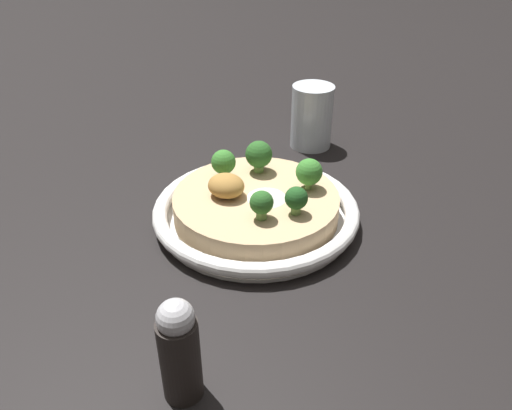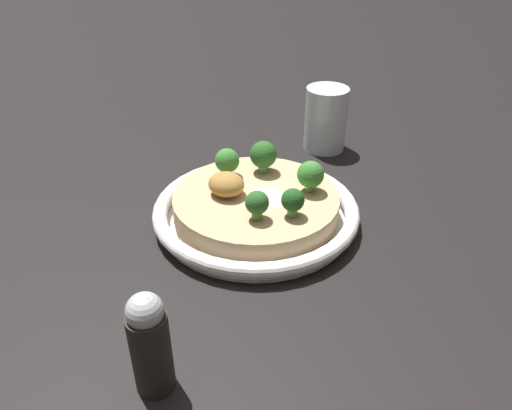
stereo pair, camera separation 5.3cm
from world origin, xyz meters
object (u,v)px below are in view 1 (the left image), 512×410
at_px(risotto_bowl, 256,209).
at_px(broccoli_back, 262,203).
at_px(drinking_glass, 312,117).
at_px(pepper_shaker, 179,350).
at_px(broccoli_front_left, 309,172).
at_px(broccoli_front_right, 259,155).
at_px(broccoli_right, 223,163).
at_px(broccoli_back_left, 296,199).

distance_m(risotto_bowl, broccoli_back, 0.07).
relative_size(drinking_glass, pepper_shaker, 0.99).
bearing_deg(risotto_bowl, pepper_shaker, 105.88).
xyz_separation_m(broccoli_front_left, pepper_shaker, (-0.02, 0.31, -0.01)).
relative_size(broccoli_front_left, broccoli_front_right, 0.94).
xyz_separation_m(risotto_bowl, broccoli_front_right, (0.03, -0.06, 0.05)).
bearing_deg(broccoli_right, broccoli_front_right, -130.76).
xyz_separation_m(broccoli_front_right, broccoli_right, (0.03, 0.04, -0.00)).
height_order(broccoli_front_left, drinking_glass, drinking_glass).
bearing_deg(broccoli_front_right, broccoli_back_left, 141.64).
height_order(broccoli_front_left, broccoli_back_left, broccoli_front_left).
height_order(broccoli_front_right, broccoli_back, broccoli_front_right).
bearing_deg(broccoli_right, pepper_shaker, 115.64).
distance_m(broccoli_back_left, drinking_glass, 0.28).
height_order(broccoli_front_left, broccoli_front_right, broccoli_front_right).
relative_size(broccoli_back, drinking_glass, 0.35).
bearing_deg(pepper_shaker, broccoli_right, -64.36).
distance_m(broccoli_right, drinking_glass, 0.23).
bearing_deg(risotto_bowl, broccoli_front_right, -64.25).
distance_m(broccoli_front_left, broccoli_back, 0.09).
bearing_deg(drinking_glass, broccoli_front_left, 112.69).
bearing_deg(broccoli_back_left, broccoli_back, 43.80).
xyz_separation_m(drinking_glass, pepper_shaker, (-0.11, 0.51, 0.00)).
relative_size(broccoli_front_left, broccoli_back, 1.14).
distance_m(broccoli_front_left, drinking_glass, 0.22).
height_order(broccoli_back, drinking_glass, drinking_glass).
relative_size(broccoli_right, pepper_shaker, 0.38).
distance_m(broccoli_front_left, broccoli_back_left, 0.06).
bearing_deg(risotto_bowl, drinking_glass, -82.71).
distance_m(broccoli_front_right, broccoli_right, 0.05).
xyz_separation_m(broccoli_front_right, pepper_shaker, (-0.10, 0.32, -0.01)).
height_order(broccoli_front_right, broccoli_back_left, broccoli_front_right).
bearing_deg(broccoli_back_left, risotto_bowl, -13.04).
bearing_deg(broccoli_right, risotto_bowl, 162.61).
bearing_deg(broccoli_back, pepper_shaker, 101.03).
bearing_deg(broccoli_front_left, broccoli_front_right, -6.90).
relative_size(risotto_bowl, drinking_glass, 2.57).
bearing_deg(broccoli_front_right, risotto_bowl, 115.75).
relative_size(risotto_bowl, broccoli_front_left, 6.42).
xyz_separation_m(risotto_bowl, broccoli_right, (0.06, -0.02, 0.04)).
distance_m(drinking_glass, pepper_shaker, 0.52).
bearing_deg(drinking_glass, broccoli_front_right, 91.21).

